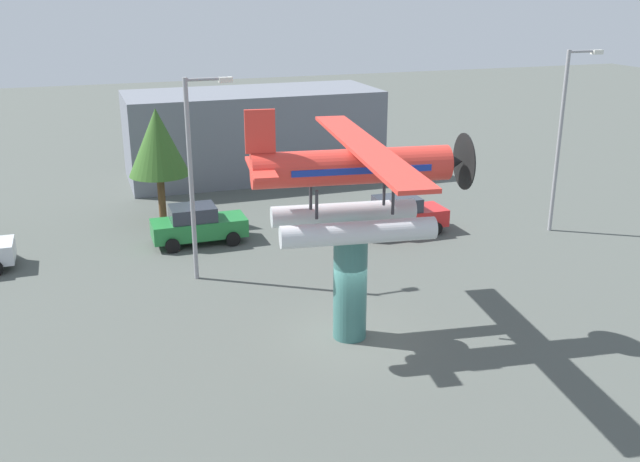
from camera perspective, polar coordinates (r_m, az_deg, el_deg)
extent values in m
plane|color=#4C514C|center=(24.00, 2.37, -8.41)|extent=(140.00, 140.00, 0.00)
cylinder|color=#386B66|center=(23.22, 2.43, -4.41)|extent=(1.10, 1.10, 3.65)
cylinder|color=silver|center=(21.52, 3.12, -0.13)|extent=(4.85, 1.35, 0.70)
cylinder|color=#333338|center=(22.05, 5.87, 2.45)|extent=(0.11, 0.11, 0.90)
cylinder|color=#333338|center=(21.49, -0.27, 2.11)|extent=(0.11, 0.11, 0.90)
cylinder|color=silver|center=(23.37, 1.93, 1.45)|extent=(4.85, 1.35, 0.70)
cylinder|color=#333338|center=(22.97, 5.15, 3.15)|extent=(0.11, 0.11, 0.90)
cylinder|color=#333338|center=(22.43, -0.75, 2.84)|extent=(0.11, 0.11, 0.90)
cylinder|color=red|center=(21.94, 2.57, 5.16)|extent=(6.29, 1.94, 1.10)
cube|color=#193399|center=(21.99, 3.08, 5.18)|extent=(4.46, 1.73, 0.20)
cone|color=#262628|center=(22.92, 10.53, 5.45)|extent=(0.81, 0.97, 0.88)
cylinder|color=black|center=(23.06, 11.46, 5.48)|extent=(0.29, 1.79, 1.80)
cube|color=red|center=(21.90, 3.62, 6.75)|extent=(2.52, 10.45, 0.12)
cube|color=red|center=(21.45, -4.75, 5.06)|extent=(1.08, 2.87, 0.10)
cube|color=red|center=(21.21, -4.83, 7.95)|extent=(0.91, 0.24, 1.30)
cube|color=#237A38|center=(32.62, -9.65, 0.27)|extent=(4.20, 1.70, 0.80)
cube|color=#2D333D|center=(32.36, -10.16, 1.43)|extent=(2.00, 1.56, 0.64)
cylinder|color=black|center=(32.14, -6.97, -0.64)|extent=(0.64, 0.22, 0.64)
cylinder|color=black|center=(33.81, -7.63, 0.33)|extent=(0.64, 0.22, 0.64)
cylinder|color=black|center=(31.73, -11.73, -1.17)|extent=(0.64, 0.22, 0.64)
cylinder|color=black|center=(33.42, -12.16, -0.16)|extent=(0.64, 0.22, 0.64)
cube|color=red|center=(33.74, 6.54, 1.05)|extent=(4.20, 1.70, 0.80)
cube|color=#2D333D|center=(33.42, 6.19, 2.18)|extent=(2.00, 1.56, 0.64)
cylinder|color=black|center=(33.69, 9.24, 0.18)|extent=(0.64, 0.22, 0.64)
cylinder|color=black|center=(35.20, 7.87, 1.08)|extent=(0.64, 0.22, 0.64)
cylinder|color=black|center=(32.55, 5.04, -0.32)|extent=(0.64, 0.22, 0.64)
cylinder|color=black|center=(34.11, 3.82, 0.63)|extent=(0.64, 0.22, 0.64)
cylinder|color=gray|center=(27.66, -10.28, 3.85)|extent=(0.18, 0.18, 7.91)
cylinder|color=gray|center=(27.06, -9.06, 11.92)|extent=(1.60, 0.12, 0.12)
cube|color=silver|center=(27.20, -7.58, 11.91)|extent=(0.50, 0.28, 0.20)
cylinder|color=gray|center=(34.71, 18.58, 6.65)|extent=(0.18, 0.18, 8.42)
cylinder|color=gray|center=(34.63, 20.39, 13.34)|extent=(1.60, 0.12, 0.12)
cube|color=silver|center=(35.08, 21.30, 13.21)|extent=(0.50, 0.28, 0.20)
cube|color=slate|center=(43.84, -5.36, 7.78)|extent=(15.04, 6.04, 5.16)
cylinder|color=brown|center=(35.81, -12.55, 2.57)|extent=(0.36, 0.36, 2.39)
cone|color=#335B23|center=(35.14, -12.88, 6.97)|extent=(2.92, 2.92, 3.24)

